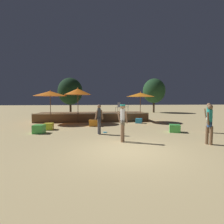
# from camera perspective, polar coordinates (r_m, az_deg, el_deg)

# --- Properties ---
(ground_plane) EXTENTS (120.00, 120.00, 0.00)m
(ground_plane) POSITION_cam_1_polar(r_m,az_deg,el_deg) (6.84, 5.58, -12.50)
(ground_plane) COLOR tan
(wooden_deck) EXTENTS (9.98, 2.98, 0.81)m
(wooden_deck) POSITION_cam_1_polar(r_m,az_deg,el_deg) (16.56, -6.47, -1.51)
(wooden_deck) COLOR brown
(wooden_deck) RESTS_ON ground
(patio_umbrella_0) EXTENTS (2.68, 2.68, 2.74)m
(patio_umbrella_0) POSITION_cam_1_polar(r_m,az_deg,el_deg) (15.23, -19.54, 5.70)
(patio_umbrella_0) COLOR brown
(patio_umbrella_0) RESTS_ON ground
(patio_umbrella_1) EXTENTS (2.50, 2.50, 2.65)m
(patio_umbrella_1) POSITION_cam_1_polar(r_m,az_deg,el_deg) (15.58, 9.27, 5.58)
(patio_umbrella_1) COLOR brown
(patio_umbrella_1) RESTS_ON ground
(patio_umbrella_2) EXTENTS (2.22, 2.22, 2.96)m
(patio_umbrella_2) POSITION_cam_1_polar(r_m,az_deg,el_deg) (14.82, -11.11, 6.55)
(patio_umbrella_2) COLOR brown
(patio_umbrella_2) RESTS_ON ground
(cube_seat_0) EXTENTS (0.78, 0.78, 0.45)m
(cube_seat_0) POSITION_cam_1_polar(r_m,az_deg,el_deg) (11.21, 19.78, -5.04)
(cube_seat_0) COLOR #4CC651
(cube_seat_0) RESTS_ON ground
(cube_seat_1) EXTENTS (0.69, 0.69, 0.39)m
(cube_seat_1) POSITION_cam_1_polar(r_m,az_deg,el_deg) (14.78, 8.77, -2.86)
(cube_seat_1) COLOR #2D9EDB
(cube_seat_1) RESTS_ON ground
(cube_seat_2) EXTENTS (0.68, 0.68, 0.47)m
(cube_seat_2) POSITION_cam_1_polar(r_m,az_deg,el_deg) (13.05, -6.05, -3.55)
(cube_seat_2) COLOR orange
(cube_seat_2) RESTS_ON ground
(cube_seat_3) EXTENTS (0.64, 0.64, 0.49)m
(cube_seat_3) POSITION_cam_1_polar(r_m,az_deg,el_deg) (11.05, -22.74, -5.14)
(cube_seat_3) COLOR #4CC651
(cube_seat_3) RESTS_ON ground
(cube_seat_4) EXTENTS (0.58, 0.58, 0.43)m
(cube_seat_4) POSITION_cam_1_polar(r_m,az_deg,el_deg) (12.14, -19.97, -4.43)
(cube_seat_4) COLOR yellow
(cube_seat_4) RESTS_ON ground
(person_0) EXTENTS (0.50, 0.29, 1.68)m
(person_0) POSITION_cam_1_polar(r_m,az_deg,el_deg) (9.85, -4.22, -2.06)
(person_0) COLOR #3F3F47
(person_0) RESTS_ON ground
(person_1) EXTENTS (0.50, 0.30, 1.74)m
(person_1) POSITION_cam_1_polar(r_m,az_deg,el_deg) (8.06, 3.48, -2.81)
(person_1) COLOR #997051
(person_1) RESTS_ON ground
(person_2) EXTENTS (0.46, 0.35, 1.74)m
(person_2) POSITION_cam_1_polar(r_m,az_deg,el_deg) (8.64, 29.25, -3.10)
(person_2) COLOR brown
(person_2) RESTS_ON ground
(person_3) EXTENTS (0.40, 0.39, 1.75)m
(person_3) POSITION_cam_1_polar(r_m,az_deg,el_deg) (11.73, 28.95, -1.32)
(person_3) COLOR #997051
(person_3) RESTS_ON ground
(bistro_chair_0) EXTENTS (0.41, 0.41, 0.90)m
(bistro_chair_0) POSITION_cam_1_polar(r_m,az_deg,el_deg) (17.41, 5.07, 2.02)
(bistro_chair_0) COLOR #1E4C47
(bistro_chair_0) RESTS_ON wooden_deck
(bistro_chair_1) EXTENTS (0.48, 0.48, 0.90)m
(bistro_chair_1) POSITION_cam_1_polar(r_m,az_deg,el_deg) (16.78, 2.11, 1.96)
(bistro_chair_1) COLOR #47474C
(bistro_chair_1) RESTS_ON wooden_deck
(frisbee_disc) EXTENTS (0.23, 0.23, 0.03)m
(frisbee_disc) POSITION_cam_1_polar(r_m,az_deg,el_deg) (10.44, -2.26, -6.62)
(frisbee_disc) COLOR #33B2D8
(frisbee_disc) RESTS_ON ground
(background_tree_0) EXTENTS (3.39, 3.39, 5.20)m
(background_tree_0) POSITION_cam_1_polar(r_m,az_deg,el_deg) (27.71, 13.55, 6.73)
(background_tree_0) COLOR #3D2B1C
(background_tree_0) RESTS_ON ground
(background_tree_1) EXTENTS (3.26, 3.26, 4.89)m
(background_tree_1) POSITION_cam_1_polar(r_m,az_deg,el_deg) (24.19, -13.48, 6.58)
(background_tree_1) COLOR #3D2B1C
(background_tree_1) RESTS_ON ground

